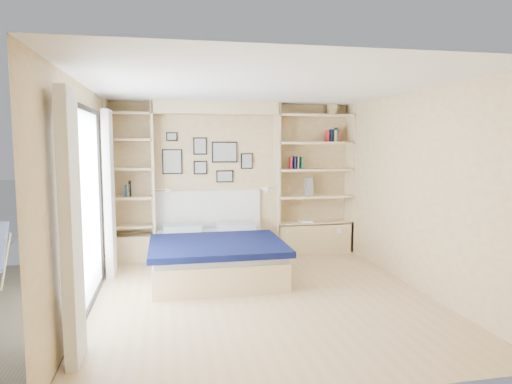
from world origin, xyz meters
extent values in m
plane|color=tan|center=(0.00, 0.00, 0.00)|extent=(4.50, 4.50, 0.00)
plane|color=#D4BC84|center=(0.00, 2.25, 1.25)|extent=(4.00, 0.00, 4.00)
plane|color=#D4BC84|center=(0.00, -2.25, 1.25)|extent=(4.00, 0.00, 4.00)
plane|color=#D4BC84|center=(-2.00, 0.00, 1.25)|extent=(0.00, 4.50, 4.50)
plane|color=#D4BC84|center=(2.00, 0.00, 1.25)|extent=(0.00, 4.50, 4.50)
plane|color=white|center=(0.00, 0.00, 2.50)|extent=(4.50, 4.50, 0.00)
cube|color=beige|center=(-1.30, 2.08, 1.25)|extent=(0.04, 0.35, 2.50)
cube|color=beige|center=(0.70, 2.08, 1.25)|extent=(0.04, 0.35, 2.50)
cube|color=beige|center=(-0.30, 2.08, 2.40)|extent=(2.00, 0.35, 0.20)
cube|color=beige|center=(1.98, 2.08, 1.25)|extent=(0.04, 0.35, 2.50)
cube|color=beige|center=(-1.98, 2.08, 1.25)|extent=(0.04, 0.35, 2.50)
cube|color=beige|center=(1.35, 2.08, 0.25)|extent=(1.30, 0.35, 0.50)
cube|color=beige|center=(-1.65, 2.08, 0.20)|extent=(0.70, 0.35, 0.40)
cube|color=black|center=(-1.97, 0.00, 2.23)|extent=(0.04, 2.08, 0.06)
cube|color=black|center=(-1.97, 0.00, 0.03)|extent=(0.04, 2.08, 0.06)
cube|color=black|center=(-1.97, -1.02, 1.10)|extent=(0.04, 0.06, 2.20)
cube|color=black|center=(-1.97, 1.02, 1.10)|extent=(0.04, 0.06, 2.20)
cube|color=silver|center=(-1.98, 0.00, 1.12)|extent=(0.01, 2.00, 2.20)
cube|color=white|center=(-1.88, -1.30, 1.15)|extent=(0.10, 0.45, 2.30)
cube|color=white|center=(-1.88, 1.30, 1.15)|extent=(0.10, 0.45, 2.30)
cube|color=beige|center=(1.35, 2.08, 0.50)|extent=(1.30, 0.35, 0.04)
cube|color=beige|center=(1.35, 2.08, 0.95)|extent=(1.30, 0.35, 0.04)
cube|color=beige|center=(1.35, 2.08, 1.40)|extent=(1.30, 0.35, 0.04)
cube|color=beige|center=(1.35, 2.08, 1.85)|extent=(1.30, 0.35, 0.04)
cube|color=beige|center=(1.35, 2.08, 2.30)|extent=(1.30, 0.35, 0.04)
cube|color=beige|center=(-1.65, 2.08, 0.55)|extent=(0.70, 0.35, 0.04)
cube|color=beige|center=(-1.65, 2.08, 1.00)|extent=(0.70, 0.35, 0.04)
cube|color=beige|center=(-1.65, 2.08, 1.45)|extent=(0.70, 0.35, 0.04)
cube|color=beige|center=(-1.65, 2.08, 1.90)|extent=(0.70, 0.35, 0.04)
cube|color=beige|center=(-1.65, 2.08, 2.30)|extent=(0.70, 0.35, 0.04)
cube|color=beige|center=(-0.45, 1.08, 0.18)|extent=(1.68, 2.10, 0.37)
cube|color=#B1B8C1|center=(-0.45, 1.08, 0.42)|extent=(1.64, 2.06, 0.10)
cube|color=#090F37|center=(-0.45, 0.73, 0.49)|extent=(1.78, 1.47, 0.08)
cube|color=#B1B8C1|center=(-0.87, 1.83, 0.53)|extent=(0.58, 0.42, 0.12)
cube|color=#B1B8C1|center=(-0.03, 1.83, 0.53)|extent=(0.58, 0.42, 0.12)
cube|color=white|center=(-0.45, 2.22, 0.72)|extent=(1.78, 0.04, 0.70)
cube|color=black|center=(-1.00, 2.23, 1.55)|extent=(0.32, 0.02, 0.40)
cube|color=gray|center=(-1.00, 2.21, 1.55)|extent=(0.28, 0.01, 0.36)
cube|color=black|center=(-0.55, 2.23, 1.80)|extent=(0.22, 0.02, 0.28)
cube|color=gray|center=(-0.55, 2.21, 1.80)|extent=(0.18, 0.01, 0.24)
cube|color=black|center=(-0.55, 2.23, 1.45)|extent=(0.22, 0.02, 0.22)
cube|color=gray|center=(-0.55, 2.21, 1.45)|extent=(0.18, 0.01, 0.18)
cube|color=black|center=(-0.15, 2.23, 1.70)|extent=(0.42, 0.02, 0.34)
cube|color=gray|center=(-0.15, 2.21, 1.70)|extent=(0.38, 0.01, 0.30)
cube|color=black|center=(-0.15, 2.23, 1.30)|extent=(0.28, 0.02, 0.20)
cube|color=gray|center=(-0.15, 2.21, 1.30)|extent=(0.24, 0.01, 0.16)
cube|color=black|center=(0.22, 2.23, 1.55)|extent=(0.20, 0.02, 0.26)
cube|color=gray|center=(0.22, 2.21, 1.55)|extent=(0.16, 0.01, 0.22)
cube|color=black|center=(-1.00, 2.23, 1.95)|extent=(0.18, 0.02, 0.14)
cube|color=gray|center=(-1.00, 2.21, 1.95)|extent=(0.14, 0.01, 0.10)
cylinder|color=silver|center=(-1.16, 2.00, 1.12)|extent=(0.20, 0.02, 0.02)
cone|color=white|center=(-1.06, 2.00, 1.10)|extent=(0.13, 0.12, 0.15)
cylinder|color=silver|center=(0.56, 2.00, 1.12)|extent=(0.20, 0.02, 0.02)
cone|color=white|center=(0.46, 2.00, 1.10)|extent=(0.13, 0.12, 0.15)
cube|color=#A51E1E|center=(0.93, 2.07, 1.52)|extent=(0.02, 0.15, 0.20)
cube|color=navy|center=(1.00, 2.07, 1.52)|extent=(0.03, 0.15, 0.21)
cube|color=black|center=(1.02, 2.07, 1.52)|extent=(0.03, 0.15, 0.21)
cube|color=#BFB28C|center=(1.03, 2.07, 1.52)|extent=(0.04, 0.15, 0.20)
cube|color=#26593F|center=(1.12, 2.07, 1.52)|extent=(0.03, 0.15, 0.20)
cube|color=#A51E1E|center=(1.56, 2.07, 1.97)|extent=(0.02, 0.15, 0.20)
cube|color=navy|center=(1.63, 2.07, 1.97)|extent=(0.03, 0.15, 0.21)
cube|color=black|center=(1.64, 2.07, 1.97)|extent=(0.03, 0.15, 0.20)
cube|color=#BFB28C|center=(1.68, 2.07, 1.96)|extent=(0.04, 0.15, 0.19)
cube|color=#275945|center=(1.72, 2.07, 1.99)|extent=(0.03, 0.15, 0.24)
cube|color=#AC2A19|center=(1.76, 2.07, 1.97)|extent=(0.03, 0.15, 0.20)
cube|color=navy|center=(-1.73, 2.07, 1.11)|extent=(0.02, 0.15, 0.17)
cube|color=black|center=(-1.66, 2.07, 1.14)|extent=(0.03, 0.15, 0.24)
cube|color=#BDC188|center=(-1.67, 2.07, 1.12)|extent=(0.03, 0.15, 0.19)
cube|color=beige|center=(1.64, 2.07, 2.40)|extent=(0.13, 0.13, 0.15)
cone|color=beige|center=(1.64, 2.07, 2.51)|extent=(0.20, 0.20, 0.08)
cube|color=slate|center=(1.25, 2.07, 1.12)|extent=(0.12, 0.12, 0.30)
cube|color=white|center=(1.20, 2.02, 0.54)|extent=(0.22, 0.16, 0.03)
cylinder|color=tan|center=(-3.13, 0.91, 0.33)|extent=(0.09, 0.36, 0.72)
camera|label=1|loc=(-1.09, -5.25, 1.85)|focal=32.00mm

